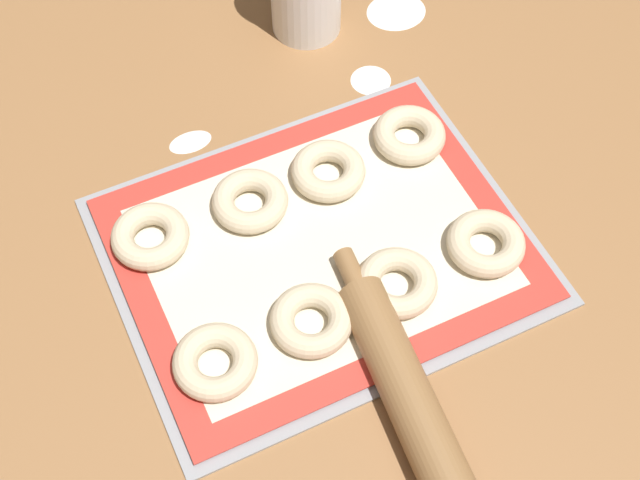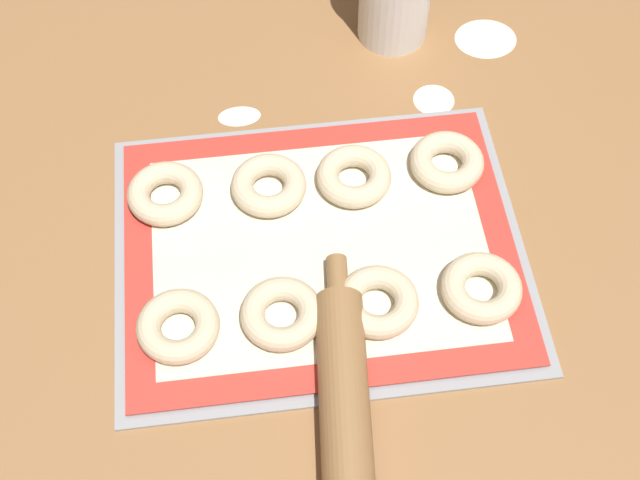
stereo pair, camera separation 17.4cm
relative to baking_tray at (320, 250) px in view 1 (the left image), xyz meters
The scene contains 15 objects.
ground_plane 0.01m from the baking_tray, 50.79° to the right, with size 2.80×2.80×0.00m, color olive.
baking_tray is the anchor object (origin of this frame).
baking_mat 0.01m from the baking_tray, behind, with size 0.44×0.35×0.00m.
bagel_front_far_left 0.19m from the baking_tray, 151.13° to the right, with size 0.09×0.09×0.03m.
bagel_front_mid_left 0.10m from the baking_tray, 120.69° to the right, with size 0.09×0.09×0.03m.
bagel_front_mid_right 0.10m from the baking_tray, 59.28° to the right, with size 0.09×0.09×0.03m.
bagel_front_far_right 0.19m from the baking_tray, 26.83° to the right, with size 0.09×0.09×0.03m.
bagel_back_far_left 0.19m from the baking_tray, 153.04° to the left, with size 0.09×0.09×0.03m.
bagel_back_mid_left 0.10m from the baking_tray, 120.89° to the left, with size 0.09×0.09×0.03m.
bagel_back_mid_right 0.10m from the baking_tray, 58.90° to the left, with size 0.09×0.09×0.03m.
bagel_back_far_right 0.19m from the baking_tray, 29.13° to the left, with size 0.09×0.09×0.03m.
rolling_pin 0.26m from the baking_tray, 91.37° to the right, with size 0.08×0.47×0.05m.
flour_patch_near 0.41m from the baking_tray, 49.58° to the left, with size 0.08×0.07×0.00m.
flour_patch_far 0.23m from the baking_tray, 109.41° to the left, with size 0.05×0.03×0.00m.
flour_patch_side 0.27m from the baking_tray, 50.54° to the left, with size 0.05×0.05×0.00m.
Camera 1 is at (-0.24, -0.49, 0.85)m, focal length 50.00 mm.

